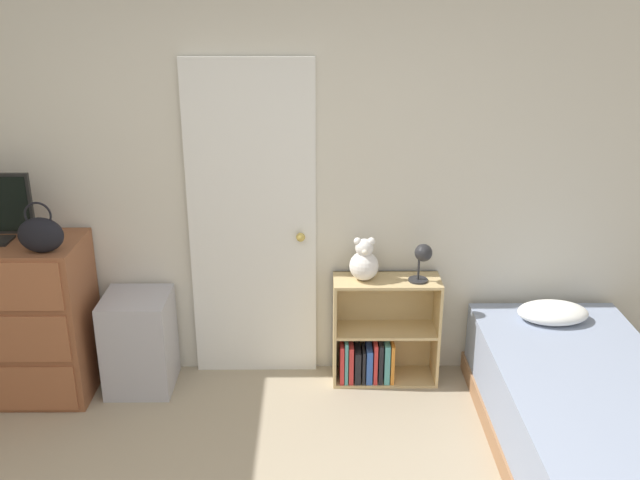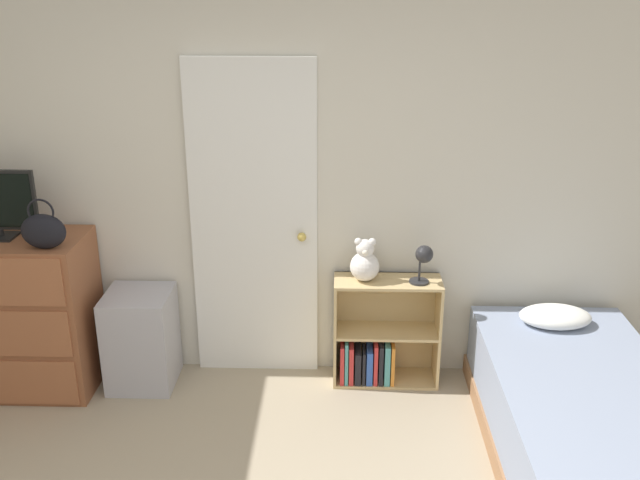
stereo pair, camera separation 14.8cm
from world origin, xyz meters
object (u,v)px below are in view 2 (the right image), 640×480
handbag (43,231)px  desk_lamp (424,258)px  dresser (20,314)px  bookshelf (379,342)px  storage_bin (141,339)px  bed (584,423)px  teddy_bear (365,262)px

handbag → desk_lamp: handbag is taller
dresser → handbag: handbag is taller
dresser → bookshelf: (2.23, 0.13, -0.23)m
storage_bin → bed: (2.55, -0.73, -0.06)m
storage_bin → bed: bearing=-15.9°
handbag → teddy_bear: size_ratio=1.08×
storage_bin → teddy_bear: 1.49m
teddy_bear → bed: 1.51m
bookshelf → bed: size_ratio=0.37×
storage_bin → teddy_bear: (1.40, 0.07, 0.51)m
bookshelf → storage_bin: bearing=-177.1°
desk_lamp → teddy_bear: bearing=173.6°
dresser → desk_lamp: (2.48, 0.09, 0.37)m
bed → dresser: bearing=168.4°
teddy_bear → desk_lamp: 0.36m
handbag → storage_bin: size_ratio=0.48×
dresser → desk_lamp: dresser is taller
teddy_bear → bookshelf: bearing=2.4°
bed → bookshelf: bearing=142.5°
bookshelf → teddy_bear: bearing=-177.6°
dresser → desk_lamp: bearing=2.0°
dresser → bookshelf: size_ratio=1.42×
dresser → handbag: size_ratio=3.36×
dresser → teddy_bear: bearing=3.4°
teddy_bear → bed: bearing=-34.9°
handbag → bookshelf: handbag is taller
handbag → desk_lamp: 2.21m
bookshelf → desk_lamp: size_ratio=2.85×
teddy_bear → desk_lamp: bearing=-6.4°
bookshelf → desk_lamp: (0.25, -0.04, 0.60)m
dresser → bed: (3.28, -0.67, -0.25)m
handbag → bookshelf: (1.93, 0.29, -0.84)m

